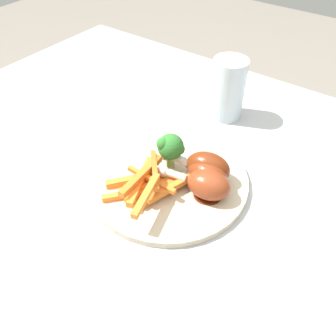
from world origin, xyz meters
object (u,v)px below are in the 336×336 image
broccoli_floret_front (170,147)px  chicken_drumstick_near (205,166)px  water_glass (230,90)px  carrot_fries_pile (148,184)px  chicken_drumstick_far (206,184)px  chicken_drumstick_extra (205,174)px  dining_table (175,199)px  dinner_plate (168,179)px

broccoli_floret_front → chicken_drumstick_near: bearing=-171.0°
broccoli_floret_front → water_glass: water_glass is taller
broccoli_floret_front → carrot_fries_pile: size_ratio=0.47×
chicken_drumstick_far → chicken_drumstick_extra: size_ratio=1.05×
broccoli_floret_front → chicken_drumstick_far: 0.09m
dining_table → chicken_drumstick_far: (-0.09, 0.05, 0.14)m
dining_table → broccoli_floret_front: (-0.01, 0.03, 0.16)m
chicken_drumstick_extra → chicken_drumstick_near: bearing=-59.8°
chicken_drumstick_near → chicken_drumstick_extra: (-0.01, 0.01, -0.00)m
carrot_fries_pile → chicken_drumstick_near: 0.10m
chicken_drumstick_far → chicken_drumstick_extra: bearing=-56.2°
chicken_drumstick_far → water_glass: bearing=-69.3°
dinner_plate → water_glass: (0.02, -0.23, 0.06)m
dining_table → chicken_drumstick_near: 0.16m
dinner_plate → chicken_drumstick_far: chicken_drumstick_far is taller
dining_table → chicken_drumstick_extra: (-0.08, 0.03, 0.14)m
chicken_drumstick_near → dinner_plate: bearing=34.7°
carrot_fries_pile → chicken_drumstick_far: 0.09m
water_glass → broccoli_floret_front: bearing=90.7°
broccoli_floret_front → chicken_drumstick_extra: size_ratio=0.54×
chicken_drumstick_far → carrot_fries_pile: bearing=31.3°
dining_table → carrot_fries_pile: 0.16m
dining_table → chicken_drumstick_extra: chicken_drumstick_extra is taller
dinner_plate → broccoli_floret_front: size_ratio=4.16×
dinner_plate → broccoli_floret_front: bearing=-62.1°
chicken_drumstick_near → water_glass: water_glass is taller
chicken_drumstick_extra → water_glass: size_ratio=0.97×
chicken_drumstick_extra → broccoli_floret_front: bearing=-1.7°
broccoli_floret_front → chicken_drumstick_extra: (-0.07, 0.00, -0.02)m
chicken_drumstick_far → dinner_plate: bearing=2.6°
dinner_plate → water_glass: water_glass is taller
chicken_drumstick_far → water_glass: 0.24m
dinner_plate → dining_table: bearing=-68.4°
dining_table → dinner_plate: bearing=111.6°
carrot_fries_pile → chicken_drumstick_near: chicken_drumstick_near is taller
broccoli_floret_front → carrot_fries_pile: 0.07m
carrot_fries_pile → water_glass: (0.01, -0.27, 0.04)m
broccoli_floret_front → water_glass: 0.21m
chicken_drumstick_near → chicken_drumstick_extra: 0.01m
carrot_fries_pile → chicken_drumstick_near: (-0.06, -0.08, 0.01)m
dinner_plate → water_glass: bearing=-86.1°
dinner_plate → chicken_drumstick_extra: chicken_drumstick_extra is taller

